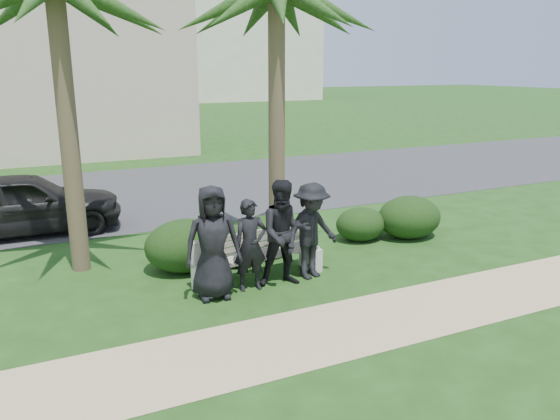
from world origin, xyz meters
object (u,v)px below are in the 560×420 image
(man_b, at_px, (250,245))
(car_a, at_px, (24,203))
(man_d, at_px, (311,231))
(man_a, at_px, (213,243))
(park_bench, at_px, (259,260))
(man_c, at_px, (285,233))

(man_b, xyz_separation_m, car_a, (-3.29, 4.96, -0.07))
(man_d, bearing_deg, man_a, 169.34)
(man_a, distance_m, man_b, 0.67)
(man_a, distance_m, man_d, 1.80)
(park_bench, relative_size, man_c, 1.32)
(man_c, bearing_deg, park_bench, 143.66)
(park_bench, xyz_separation_m, car_a, (-3.56, 4.64, 0.32))
(man_a, relative_size, man_b, 1.20)
(park_bench, bearing_deg, man_d, -24.79)
(park_bench, xyz_separation_m, man_a, (-0.93, -0.37, 0.55))
(car_a, bearing_deg, man_c, -140.02)
(man_b, bearing_deg, man_a, -171.60)
(man_c, height_order, man_d, man_c)
(man_b, bearing_deg, park_bench, 52.89)
(man_a, bearing_deg, park_bench, 28.86)
(park_bench, height_order, man_c, man_c)
(park_bench, bearing_deg, man_c, -56.04)
(park_bench, height_order, man_b, man_b)
(park_bench, relative_size, car_a, 0.58)
(man_a, xyz_separation_m, man_c, (1.25, 0.00, -0.01))
(man_c, bearing_deg, man_d, 22.22)
(park_bench, bearing_deg, man_a, -164.80)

